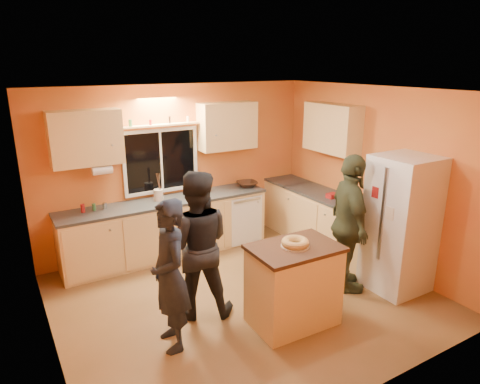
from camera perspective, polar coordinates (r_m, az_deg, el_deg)
ground at (r=5.69m, az=0.51°, el=-13.83°), size 4.50×4.50×0.00m
room_shell at (r=5.46m, az=-0.61°, el=3.24°), size 4.54×4.04×2.61m
back_counter at (r=6.86m, az=-6.78°, el=-4.18°), size 4.23×0.62×0.90m
right_counter at (r=6.93m, az=12.28°, el=-4.24°), size 0.62×1.84×0.90m
refrigerator at (r=5.92m, az=20.65°, el=-4.05°), size 0.72×0.70×1.80m
island at (r=5.01m, az=7.14°, el=-12.14°), size 1.01×0.70×0.96m
bundt_pastry at (r=4.78m, az=7.36°, el=-6.70°), size 0.31×0.31×0.09m
person_left at (r=4.51m, az=-9.35°, el=-10.97°), size 0.44×0.63×1.63m
person_center at (r=5.01m, az=-5.90°, el=-7.03°), size 1.06×0.97×1.77m
person_right at (r=5.68m, az=14.35°, el=-4.20°), size 0.87×1.16×1.83m
mixing_bowl at (r=7.20m, az=0.95°, el=1.08°), size 0.41×0.41×0.08m
utensil_crock at (r=6.58m, az=-10.81°, el=-0.38°), size 0.14×0.14×0.17m
potted_plant at (r=6.16m, az=17.15°, el=-1.31°), size 0.30×0.27×0.32m
red_box at (r=6.74m, az=12.17°, el=-0.48°), size 0.17×0.13×0.07m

